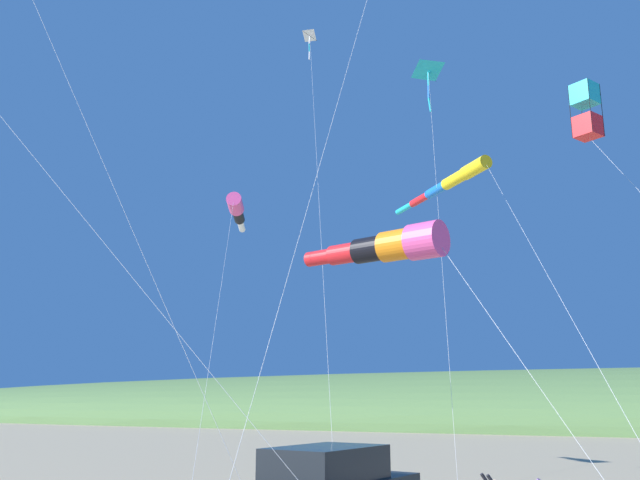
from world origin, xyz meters
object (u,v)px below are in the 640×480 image
kite_windsock_orange_high_right (450,182)px  kite_delta_purple_drifting (310,39)px  kite_delta_black_fish_shape (429,72)px  kite_windsock_checkered_midright (389,246)px  kite_box_yellow_midlevel (586,111)px  kite_windsock_rainbow_low_near (237,210)px

kite_windsock_orange_high_right → kite_delta_purple_drifting: bearing=-98.6°
kite_delta_black_fish_shape → kite_delta_purple_drifting: kite_delta_purple_drifting is taller
kite_delta_purple_drifting → kite_windsock_orange_high_right: bearing=81.4°
kite_delta_black_fish_shape → kite_windsock_orange_high_right: (-1.65, 0.27, -4.15)m
kite_delta_black_fish_shape → kite_windsock_checkered_midright: size_ratio=2.12×
kite_delta_black_fish_shape → kite_windsock_orange_high_right: 4.47m
kite_delta_black_fish_shape → kite_box_yellow_midlevel: (1.47, 5.66, -3.29)m
kite_windsock_rainbow_low_near → kite_windsock_checkered_midright: bearing=45.6°
kite_delta_black_fish_shape → kite_delta_purple_drifting: size_ratio=0.78×
kite_windsock_checkered_midright → kite_box_yellow_midlevel: bearing=154.6°
kite_windsock_checkered_midright → kite_windsock_rainbow_low_near: bearing=-134.4°
kite_box_yellow_midlevel → kite_delta_purple_drifting: bearing=-108.8°
kite_delta_black_fish_shape → kite_windsock_checkered_midright: kite_delta_black_fish_shape is taller
kite_delta_purple_drifting → kite_windsock_orange_high_right: kite_delta_purple_drifting is taller
kite_windsock_checkered_midright → kite_windsock_orange_high_right: size_ratio=0.38×
kite_delta_black_fish_shape → kite_delta_purple_drifting: bearing=-112.4°
kite_delta_purple_drifting → kite_windsock_rainbow_low_near: bearing=-29.0°
kite_box_yellow_midlevel → kite_windsock_orange_high_right: bearing=-120.0°
kite_delta_purple_drifting → kite_windsock_rainbow_low_near: 10.08m
kite_delta_black_fish_shape → kite_box_yellow_midlevel: kite_delta_black_fish_shape is taller
kite_delta_black_fish_shape → kite_box_yellow_midlevel: size_ratio=1.21×
kite_windsock_checkered_midright → kite_delta_purple_drifting: 20.48m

